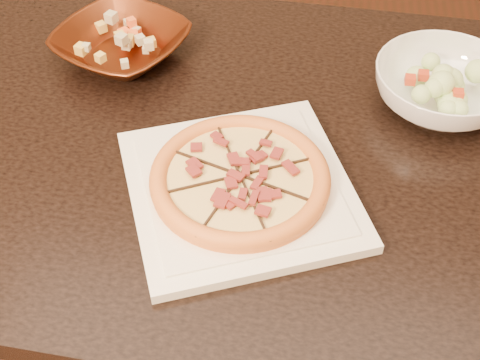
# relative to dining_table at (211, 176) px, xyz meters

# --- Properties ---
(dining_table) EXTENTS (1.43, 0.96, 0.75)m
(dining_table) POSITION_rel_dining_table_xyz_m (0.00, 0.00, 0.00)
(dining_table) COLOR black
(dining_table) RESTS_ON floor
(plate) EXTENTS (0.44, 0.44, 0.02)m
(plate) POSITION_rel_dining_table_xyz_m (0.07, -0.13, 0.11)
(plate) COLOR white
(plate) RESTS_ON dining_table
(pizza) EXTENTS (0.28, 0.28, 0.03)m
(pizza) POSITION_rel_dining_table_xyz_m (0.07, -0.13, 0.14)
(pizza) COLOR orange
(pizza) RESTS_ON plate
(bronze_bowl) EXTENTS (0.32, 0.32, 0.06)m
(bronze_bowl) POSITION_rel_dining_table_xyz_m (-0.20, 0.20, 0.13)
(bronze_bowl) COLOR #612B14
(bronze_bowl) RESTS_ON dining_table
(mixed_dish) EXTENTS (0.11, 0.12, 0.03)m
(mixed_dish) POSITION_rel_dining_table_xyz_m (-0.20, 0.20, 0.17)
(mixed_dish) COLOR tan
(mixed_dish) RESTS_ON bronze_bowl
(salad_bowl) EXTENTS (0.31, 0.31, 0.08)m
(salad_bowl) POSITION_rel_dining_table_xyz_m (0.40, 0.13, 0.14)
(salad_bowl) COLOR white
(salad_bowl) RESTS_ON dining_table
(salad) EXTENTS (0.12, 0.12, 0.04)m
(salad) POSITION_rel_dining_table_xyz_m (0.40, 0.13, 0.20)
(salad) COLOR #D5EF8A
(salad) RESTS_ON salad_bowl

